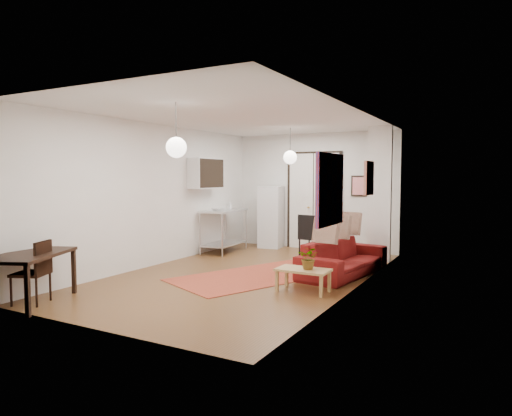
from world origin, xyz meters
The scene contains 27 objects.
floor centered at (0.00, 0.00, 0.00)m, with size 7.00×7.00×0.00m, color brown.
ceiling centered at (0.00, 0.00, 2.90)m, with size 4.20×7.00×0.02m, color silver.
wall_back centered at (0.00, 3.50, 1.45)m, with size 4.20×0.02×2.90m, color silver.
wall_front centered at (0.00, -3.50, 1.45)m, with size 4.20×0.02×2.90m, color silver.
wall_left centered at (-2.10, 0.00, 1.45)m, with size 0.02×7.00×2.90m, color silver.
wall_right centered at (2.10, 0.00, 1.45)m, with size 0.02×7.00×2.90m, color silver.
double_doors centered at (0.00, 3.46, 1.20)m, with size 1.44×0.06×2.50m, color white.
stub_partition centered at (1.85, 2.55, 1.45)m, with size 0.50×0.10×2.90m, color silver.
wall_cabinet centered at (-1.92, 1.50, 1.90)m, with size 0.35×1.00×0.70m, color white.
painting_popart centered at (2.08, -1.25, 1.65)m, with size 0.05×1.00×1.00m, color red.
painting_abstract centered at (2.08, 0.80, 1.80)m, with size 0.05×0.50×0.60m, color beige.
poster_back centered at (1.15, 3.47, 1.60)m, with size 0.40×0.03×0.50m, color red.
print_left centered at (-2.07, 2.00, 1.95)m, with size 0.03×0.44×0.54m, color olive.
pendant_back centered at (0.00, 2.00, 2.25)m, with size 0.30×0.30×0.80m.
pendant_front centered at (0.00, -2.00, 2.25)m, with size 0.30×0.30×0.80m.
kilim_rug centered at (0.47, 0.52, 0.01)m, with size 1.59×4.25×0.01m, color #A9462A.
sofa centered at (1.60, 0.87, 0.32)m, with size 0.86×2.20×0.64m, color maroon.
coffee_table centered at (1.44, -0.66, 0.32)m, with size 0.84×0.47×0.37m.
potted_plant centered at (1.54, -0.66, 0.55)m, with size 0.28×0.33×0.36m, color #2E602B.
kitchen_counter centered at (-1.75, 2.00, 0.68)m, with size 0.77×1.38×1.02m.
bowl centered at (-1.75, 1.70, 1.05)m, with size 0.24×0.24×0.06m, color silver.
soap_bottle centered at (-1.75, 2.25, 1.13)m, with size 0.10×0.10×0.21m, color teal.
fridge centered at (-1.05, 3.15, 0.79)m, with size 0.56×0.56×1.57m, color silver.
dining_table centered at (-1.75, -3.15, 0.65)m, with size 1.22×1.52×0.73m.
dining_chair_near centered at (-1.75, -3.06, 0.52)m, with size 0.56×0.67×0.91m.
dining_chair_far centered at (-1.75, -3.06, 0.52)m, with size 0.56×0.67×0.91m.
black_side_chair centered at (0.57, 2.02, 0.59)m, with size 0.53×0.53×1.01m.
Camera 1 is at (4.19, -7.28, 1.83)m, focal length 32.00 mm.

